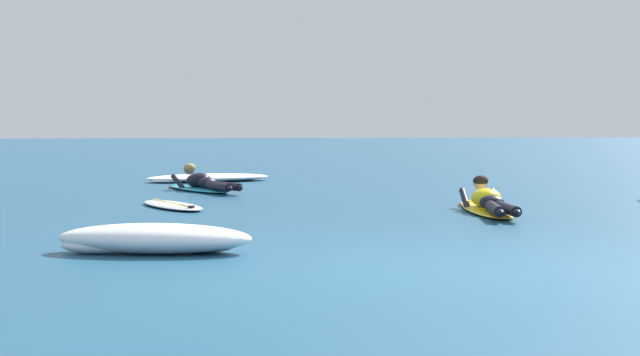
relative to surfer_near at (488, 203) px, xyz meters
name	(u,v)px	position (x,y,z in m)	size (l,w,h in m)	color
ground_plane	(317,186)	(-1.69, 5.59, -0.13)	(120.00, 120.00, 0.00)	navy
surfer_near	(488,203)	(0.00, 0.00, 0.00)	(0.83, 2.71, 0.54)	yellow
surfer_far	(202,184)	(-3.97, 4.47, 0.00)	(1.52, 2.43, 0.54)	#2DB2D1
drifting_surfboard	(173,205)	(-4.37, 1.33, -0.10)	(1.26, 1.89, 0.16)	silver
whitewater_mid_left	(209,178)	(-3.85, 7.20, -0.06)	(2.84, 1.67, 0.17)	white
whitewater_mid_right	(155,239)	(-4.34, -3.25, 0.00)	(1.96, 0.99, 0.28)	white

